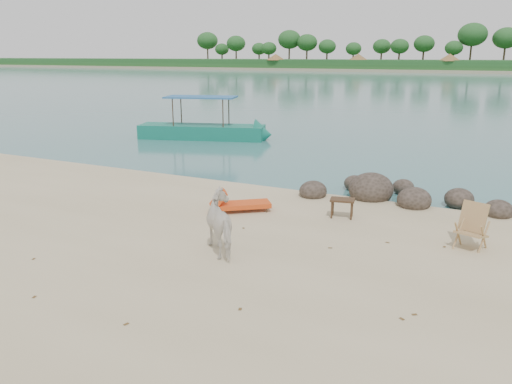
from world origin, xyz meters
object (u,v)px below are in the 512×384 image
(lounge_chair, at_px, (244,203))
(deck_chair, at_px, (472,229))
(cow, at_px, (224,224))
(boat_near, at_px, (201,104))
(boulders, at_px, (390,194))
(side_table, at_px, (342,209))

(lounge_chair, relative_size, deck_chair, 1.80)
(cow, xyz_separation_m, deck_chair, (5.08, 2.67, -0.16))
(cow, height_order, boat_near, boat_near)
(lounge_chair, height_order, deck_chair, deck_chair)
(lounge_chair, distance_m, deck_chair, 6.10)
(cow, relative_size, deck_chair, 1.55)
(boulders, height_order, lounge_chair, boulders)
(cow, xyz_separation_m, boat_near, (-9.28, 13.85, 1.18))
(side_table, height_order, lounge_chair, lounge_chair)
(lounge_chair, distance_m, boat_near, 13.78)
(side_table, relative_size, deck_chair, 0.63)
(lounge_chair, bearing_deg, side_table, -23.89)
(cow, relative_size, lounge_chair, 0.86)
(boulders, bearing_deg, cow, -112.82)
(deck_chair, distance_m, boat_near, 18.24)
(side_table, bearing_deg, lounge_chair, -177.90)
(side_table, xyz_separation_m, lounge_chair, (-2.72, -0.65, 0.02))
(cow, height_order, deck_chair, cow)
(deck_chair, bearing_deg, boulders, 146.33)
(boulders, height_order, deck_chair, deck_chair)
(boulders, distance_m, side_table, 2.59)
(cow, relative_size, side_table, 2.44)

